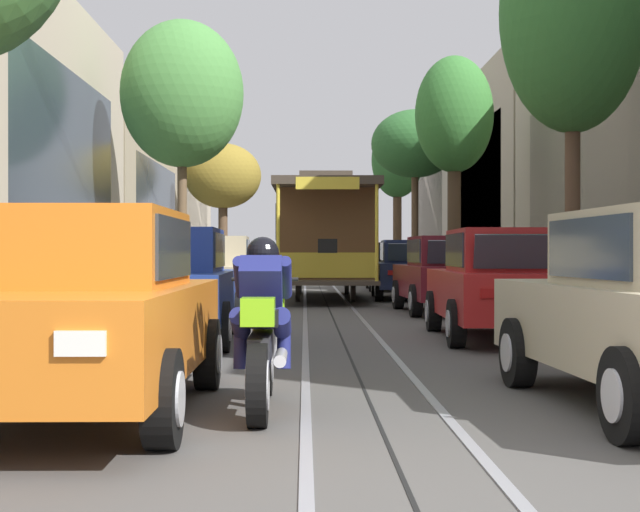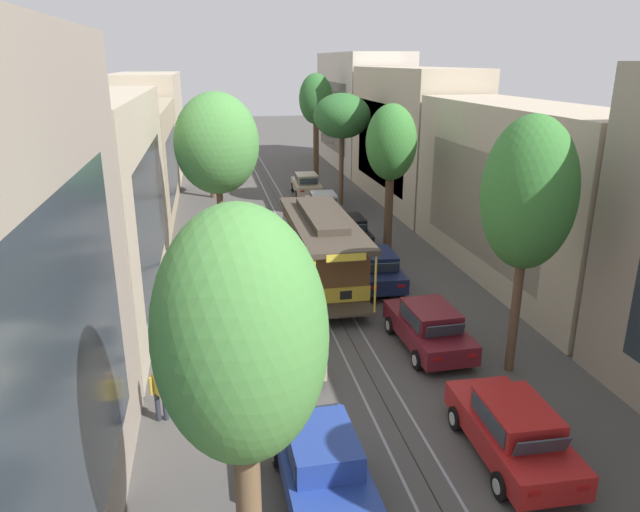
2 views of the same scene
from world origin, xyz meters
TOP-DOWN VIEW (x-y plane):
  - ground_plane at (0.00, 24.68)m, footprint 160.00×160.00m
  - trolley_track_rails at (0.00, 28.85)m, footprint 1.14×69.70m
  - building_facade_left at (-9.30, 28.68)m, footprint 5.30×61.40m
  - building_facade_right at (9.43, 29.08)m, footprint 5.91×61.40m
  - parked_car_blue_second_left at (-2.48, 8.53)m, footprint 2.05×4.38m
  - parked_car_beige_mid_left at (-2.46, 15.07)m, footprint 2.09×4.40m
  - parked_car_red_second_right at (2.35, 8.99)m, footprint 2.07×4.39m
  - parked_car_maroon_mid_right at (2.44, 14.96)m, footprint 2.08×4.40m
  - parked_car_navy_fourth_right at (2.30, 21.06)m, footprint 2.11×4.41m
  - parked_car_black_fifth_right at (2.54, 27.11)m, footprint 2.08×4.40m
  - parked_car_silver_sixth_right at (2.32, 33.02)m, footprint 2.14×4.42m
  - parked_car_beige_far_right at (2.36, 39.68)m, footprint 2.11×4.41m
  - street_tree_kerb_left_near at (-4.27, 5.86)m, footprint 2.67×2.56m
  - street_tree_kerb_left_second at (-4.20, 23.82)m, footprint 3.67×3.31m
  - street_tree_kerb_left_mid at (-4.38, 40.19)m, footprint 3.59×2.99m
  - street_tree_kerb_right_second at (4.47, 13.06)m, footprint 2.72×2.82m
  - street_tree_kerb_right_mid at (4.19, 25.44)m, footprint 2.47×2.63m
  - street_tree_kerb_right_fourth at (4.21, 36.37)m, footprint 3.77×4.09m
  - street_tree_kerb_right_far at (4.56, 47.71)m, footprint 2.85×2.43m
  - cable_car_trolley at (-0.00, 21.65)m, footprint 2.60×9.14m
  - pedestrian_on_right_pavement at (-5.51, 15.68)m, footprint 0.55×0.40m
  - pedestrian_crossing_far at (-6.25, 12.28)m, footprint 0.55×0.42m
  - fire_hydrant at (-3.93, 9.84)m, footprint 0.40×0.22m

SIDE VIEW (x-z plane):
  - ground_plane at x=0.00m, z-range 0.00..0.00m
  - trolley_track_rails at x=0.00m, z-range 0.00..0.01m
  - fire_hydrant at x=-3.93m, z-range 0.00..0.84m
  - parked_car_blue_second_left at x=-2.48m, z-range 0.01..1.59m
  - parked_car_beige_mid_left at x=-2.46m, z-range 0.01..1.59m
  - parked_car_red_second_right at x=2.35m, z-range 0.01..1.59m
  - parked_car_maroon_mid_right at x=2.44m, z-range 0.01..1.59m
  - parked_car_navy_fourth_right at x=2.30m, z-range 0.01..1.59m
  - parked_car_black_fifth_right at x=2.54m, z-range 0.01..1.59m
  - parked_car_silver_sixth_right at x=2.32m, z-range 0.01..1.59m
  - parked_car_beige_far_right at x=2.36m, z-range 0.01..1.59m
  - pedestrian_on_right_pavement at x=-5.51m, z-range 0.10..1.71m
  - pedestrian_crossing_far at x=-6.25m, z-range 0.11..1.74m
  - cable_car_trolley at x=0.00m, z-range 0.02..3.30m
  - building_facade_left at x=-9.30m, z-range -0.80..9.27m
  - building_facade_right at x=9.43m, z-range -0.45..9.64m
  - street_tree_kerb_left_mid at x=-4.38m, z-range 1.60..8.00m
  - street_tree_kerb_left_near at x=-4.27m, z-range 1.59..9.13m
  - street_tree_kerb_right_mid at x=4.19m, z-range 1.78..9.26m
  - street_tree_kerb_right_second at x=4.47m, z-range 1.70..9.72m
  - street_tree_kerb_right_fourth at x=4.21m, z-range 2.21..9.62m
  - street_tree_kerb_left_second at x=-4.20m, z-range 1.87..10.06m
  - street_tree_kerb_right_far at x=4.56m, z-range 1.99..10.43m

